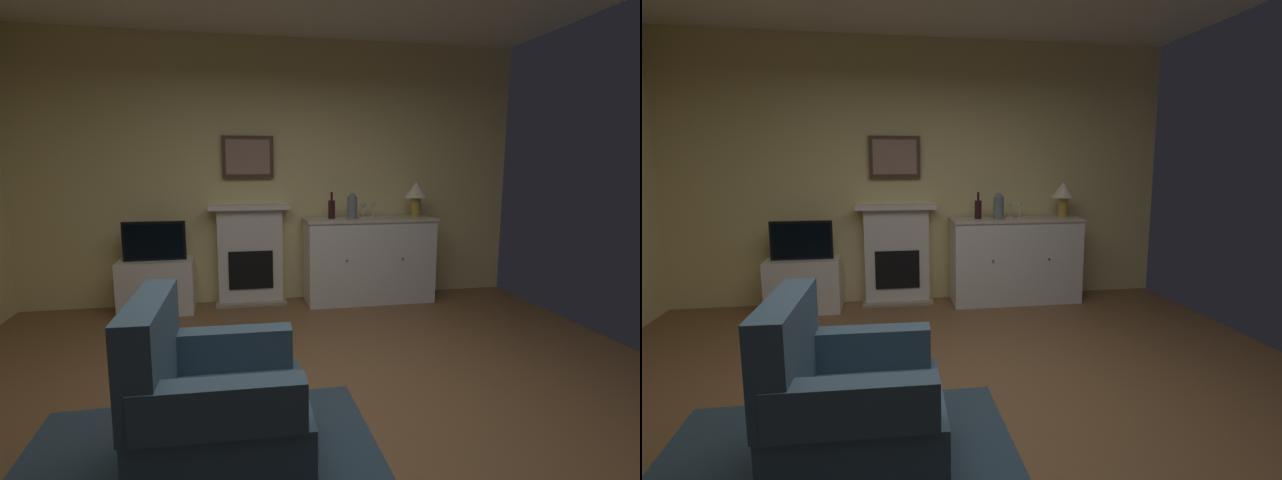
% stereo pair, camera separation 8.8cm
% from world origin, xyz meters
% --- Properties ---
extents(ground_plane, '(5.56, 5.55, 0.10)m').
position_xyz_m(ground_plane, '(0.00, 0.00, -0.05)').
color(ground_plane, brown).
rests_on(ground_plane, ground).
extents(wall_rear, '(5.56, 0.06, 2.88)m').
position_xyz_m(wall_rear, '(0.00, 2.75, 1.44)').
color(wall_rear, '#EAD68C').
rests_on(wall_rear, ground_plane).
extents(fireplace_unit, '(0.87, 0.30, 1.10)m').
position_xyz_m(fireplace_unit, '(-0.30, 2.62, 0.55)').
color(fireplace_unit, white).
rests_on(fireplace_unit, ground_plane).
extents(framed_picture, '(0.55, 0.04, 0.45)m').
position_xyz_m(framed_picture, '(-0.30, 2.66, 1.61)').
color(framed_picture, '#473323').
extents(sideboard_cabinet, '(1.45, 0.49, 0.95)m').
position_xyz_m(sideboard_cabinet, '(1.01, 2.44, 0.47)').
color(sideboard_cabinet, white).
rests_on(sideboard_cabinet, ground_plane).
extents(table_lamp, '(0.26, 0.26, 0.40)m').
position_xyz_m(table_lamp, '(1.54, 2.44, 1.22)').
color(table_lamp, '#B79338').
rests_on(table_lamp, sideboard_cabinet).
extents(wine_bottle, '(0.08, 0.08, 0.29)m').
position_xyz_m(wine_bottle, '(0.58, 2.46, 1.05)').
color(wine_bottle, '#331419').
rests_on(wine_bottle, sideboard_cabinet).
extents(wine_glass_left, '(0.07, 0.07, 0.16)m').
position_xyz_m(wine_glass_left, '(0.93, 2.44, 1.07)').
color(wine_glass_left, silver).
rests_on(wine_glass_left, sideboard_cabinet).
extents(wine_glass_center, '(0.07, 0.07, 0.16)m').
position_xyz_m(wine_glass_center, '(1.04, 2.45, 1.07)').
color(wine_glass_center, silver).
rests_on(wine_glass_center, sideboard_cabinet).
extents(vase_decorative, '(0.11, 0.11, 0.28)m').
position_xyz_m(vase_decorative, '(0.79, 2.39, 1.08)').
color(vase_decorative, slate).
rests_on(vase_decorative, sideboard_cabinet).
extents(tv_cabinet, '(0.75, 0.42, 0.56)m').
position_xyz_m(tv_cabinet, '(-1.28, 2.46, 0.28)').
color(tv_cabinet, white).
rests_on(tv_cabinet, ground_plane).
extents(tv_set, '(0.62, 0.07, 0.40)m').
position_xyz_m(tv_set, '(-1.28, 2.43, 0.76)').
color(tv_set, black).
rests_on(tv_set, tv_cabinet).
extents(armchair, '(0.83, 0.80, 0.92)m').
position_xyz_m(armchair, '(-0.63, -0.35, 0.38)').
color(armchair, '#3F596B').
rests_on(armchair, ground_plane).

